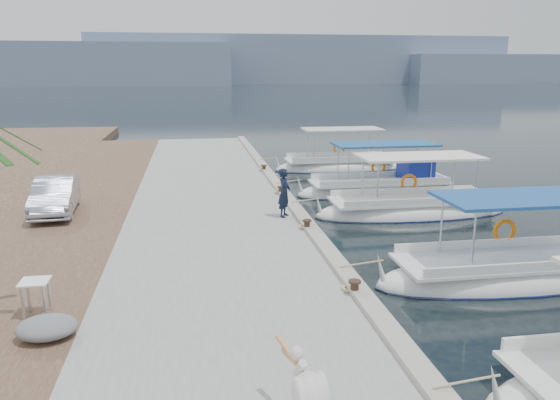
% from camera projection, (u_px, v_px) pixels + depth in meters
% --- Properties ---
extents(ground, '(400.00, 400.00, 0.00)m').
position_uv_depth(ground, '(330.00, 261.00, 15.48)').
color(ground, black).
rests_on(ground, ground).
extents(concrete_quay, '(6.00, 40.00, 0.50)m').
position_uv_depth(concrete_quay, '(215.00, 213.00, 19.76)').
color(concrete_quay, gray).
rests_on(concrete_quay, ground).
extents(quay_curb, '(0.44, 40.00, 0.12)m').
position_uv_depth(quay_curb, '(291.00, 202.00, 20.12)').
color(quay_curb, '#A0998E').
rests_on(quay_curb, concrete_quay).
extents(cobblestone_strip, '(4.00, 40.00, 0.50)m').
position_uv_depth(cobblestone_strip, '(71.00, 219.00, 18.97)').
color(cobblestone_strip, brown).
rests_on(cobblestone_strip, ground).
extents(distant_hills, '(330.00, 60.00, 18.00)m').
position_uv_depth(distant_hills, '(276.00, 64.00, 211.75)').
color(distant_hills, gray).
rests_on(distant_hills, ground).
extents(fishing_caique_b, '(7.49, 2.29, 2.83)m').
position_uv_depth(fishing_caique_b, '(514.00, 276.00, 14.06)').
color(fishing_caique_b, white).
rests_on(fishing_caique_b, ground).
extents(fishing_caique_c, '(7.45, 2.32, 2.83)m').
position_uv_depth(fishing_caique_c, '(411.00, 211.00, 20.48)').
color(fishing_caique_c, white).
rests_on(fishing_caique_c, ground).
extents(fishing_caique_d, '(7.32, 2.18, 2.83)m').
position_uv_depth(fishing_caique_d, '(381.00, 190.00, 23.82)').
color(fishing_caique_d, white).
rests_on(fishing_caique_d, ground).
extents(fishing_caique_e, '(7.04, 2.23, 2.83)m').
position_uv_depth(fishing_caique_e, '(338.00, 167.00, 29.70)').
color(fishing_caique_e, white).
rests_on(fishing_caique_e, ground).
extents(mooring_bollards, '(0.28, 20.28, 0.33)m').
position_uv_depth(mooring_bollards, '(307.00, 224.00, 16.71)').
color(mooring_bollards, black).
rests_on(mooring_bollards, concrete_quay).
extents(pelican, '(0.68, 1.38, 1.07)m').
position_uv_depth(pelican, '(309.00, 392.00, 7.37)').
color(pelican, tan).
rests_on(pelican, concrete_quay).
extents(fisherman, '(0.61, 0.71, 1.63)m').
position_uv_depth(fisherman, '(284.00, 193.00, 18.12)').
color(fisherman, black).
rests_on(fisherman, concrete_quay).
extents(parked_car, '(1.60, 3.79, 1.22)m').
position_uv_depth(parked_car, '(55.00, 196.00, 18.59)').
color(parked_car, '#AAB0C2').
rests_on(parked_car, cobblestone_strip).
extents(tarp_bundle, '(1.10, 0.90, 0.40)m').
position_uv_depth(tarp_bundle, '(47.00, 327.00, 9.99)').
color(tarp_bundle, slate).
rests_on(tarp_bundle, cobblestone_strip).
extents(folding_table, '(0.55, 0.55, 0.73)m').
position_uv_depth(folding_table, '(35.00, 291.00, 10.84)').
color(folding_table, silver).
rests_on(folding_table, cobblestone_strip).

